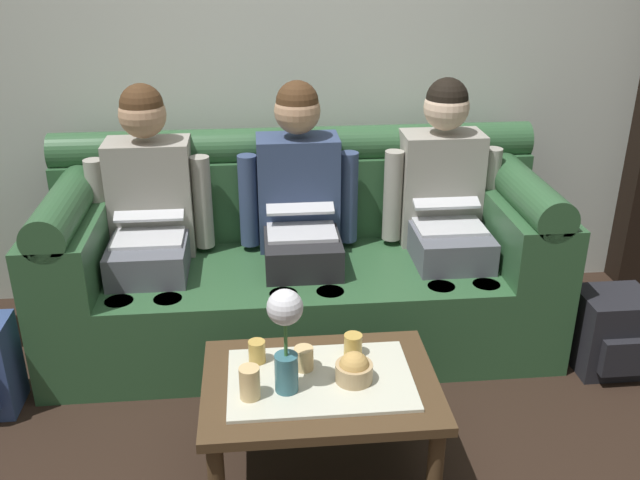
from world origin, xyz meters
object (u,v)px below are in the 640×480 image
coffee_table (320,392)px  snack_bowl (354,369)px  couch (301,263)px  cup_near_right (304,358)px  person_left (149,212)px  person_middle (300,207)px  flower_vase (285,330)px  backpack_right (611,333)px  person_right (445,202)px  cup_far_center (257,352)px  cup_near_left (353,345)px  cup_far_left (250,383)px

coffee_table → snack_bowl: snack_bowl is taller
couch → cup_near_right: couch is taller
person_left → person_middle: size_ratio=1.00×
flower_vase → backpack_right: (1.48, 0.58, -0.45)m
person_middle → person_right: bearing=-0.0°
person_middle → cup_far_center: person_middle is taller
cup_far_center → backpack_right: size_ratio=0.23×
cup_near_left → cup_far_left: 0.44m
couch → person_left: bearing=-179.7°
cup_near_right → cup_far_center: same height
cup_near_left → cup_near_right: bearing=-159.0°
person_left → flower_vase: (0.56, -1.04, -0.02)m
cup_near_left → cup_near_right: cup_near_right is taller
cup_near_right → cup_far_center: 0.17m
person_left → coffee_table: bearing=-55.1°
person_right → backpack_right: bearing=-34.0°
cup_near_right → backpack_right: bearing=18.2°
cup_far_center → backpack_right: bearing=14.4°
flower_vase → snack_bowl: flower_vase is taller
person_right → cup_far_center: person_right is taller
person_right → cup_far_center: bearing=-136.4°
cup_near_left → backpack_right: (1.22, 0.39, -0.26)m
person_right → backpack_right: size_ratio=3.33×
backpack_right → person_right: bearing=146.0°
cup_far_left → couch: bearing=77.2°
cup_near_left → cup_near_right: (-0.19, -0.07, 0.00)m
couch → backpack_right: couch is taller
person_left → backpack_right: person_left is taller
coffee_table → backpack_right: bearing=21.2°
snack_bowl → cup_near_left: size_ratio=1.58×
flower_vase → backpack_right: size_ratio=1.04×
snack_bowl → cup_far_left: 0.36m
person_right → cup_far_left: size_ratio=10.58×
cup_near_right → cup_far_left: size_ratio=0.73×
backpack_right → cup_near_right: bearing=-161.8°
person_middle → person_right: same height
couch → snack_bowl: couch is taller
couch → cup_far_center: size_ratio=27.67×
person_left → cup_far_center: bearing=-61.4°
flower_vase → backpack_right: bearing=21.6°
person_middle → snack_bowl: person_middle is taller
coffee_table → flower_vase: bearing=-154.5°
snack_bowl → backpack_right: snack_bowl is taller
person_left → person_middle: same height
person_right → cup_far_center: 1.26m
person_middle → backpack_right: person_middle is taller
person_middle → cup_near_right: size_ratio=14.54×
cup_far_center → person_left: bearing=118.6°
flower_vase → cup_near_left: (0.25, 0.19, -0.19)m
snack_bowl → cup_far_left: cup_far_left is taller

